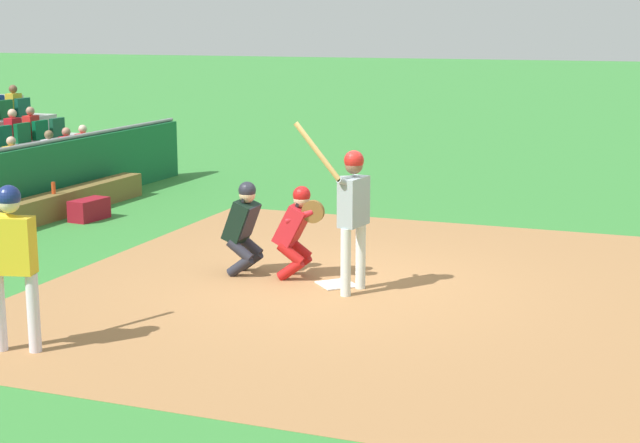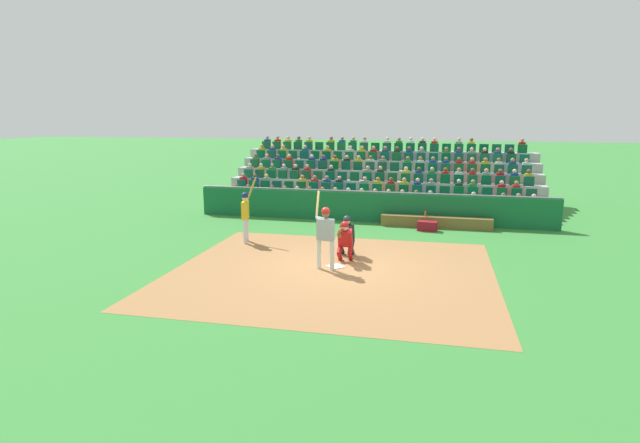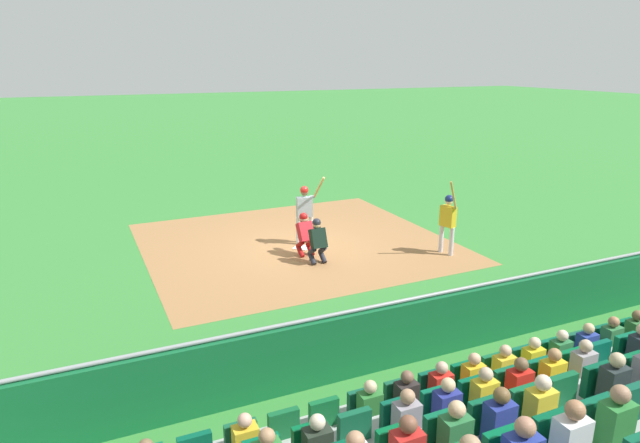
% 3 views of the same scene
% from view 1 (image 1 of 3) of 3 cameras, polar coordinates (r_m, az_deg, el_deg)
% --- Properties ---
extents(ground_plane, '(160.00, 160.00, 0.00)m').
position_cam_1_polar(ground_plane, '(12.69, 0.98, -3.77)').
color(ground_plane, '#358035').
extents(infield_dirt_patch, '(9.09, 8.42, 0.01)m').
position_cam_1_polar(infield_dirt_patch, '(12.53, 3.12, -3.97)').
color(infield_dirt_patch, '#A07043').
rests_on(infield_dirt_patch, ground_plane).
extents(home_plate_marker, '(0.62, 0.62, 0.02)m').
position_cam_1_polar(home_plate_marker, '(12.69, 0.98, -3.70)').
color(home_plate_marker, white).
rests_on(home_plate_marker, infield_dirt_patch).
extents(batter_at_plate, '(0.66, 0.80, 2.19)m').
position_cam_1_polar(batter_at_plate, '(12.11, 1.92, 1.01)').
color(batter_at_plate, silver).
rests_on(batter_at_plate, ground_plane).
extents(catcher_crouching, '(0.49, 0.73, 1.27)m').
position_cam_1_polar(catcher_crouching, '(12.88, -1.38, -0.29)').
color(catcher_crouching, '#AD1514').
rests_on(catcher_crouching, ground_plane).
extents(home_plate_umpire, '(0.47, 0.46, 1.30)m').
position_cam_1_polar(home_plate_umpire, '(13.13, -4.49, -0.12)').
color(home_plate_umpire, '#24252F').
rests_on(home_plate_umpire, ground_plane).
extents(dugout_bench, '(4.31, 0.40, 0.44)m').
position_cam_1_polar(dugout_bench, '(17.92, -14.61, 1.12)').
color(dugout_bench, brown).
rests_on(dugout_bench, ground_plane).
extents(water_bottle_on_bench, '(0.07, 0.07, 0.21)m').
position_cam_1_polar(water_bottle_on_bench, '(17.52, -15.40, 1.92)').
color(water_bottle_on_bench, '#D5431D').
rests_on(water_bottle_on_bench, dugout_bench).
extents(equipment_duffel_bag, '(0.76, 0.43, 0.37)m').
position_cam_1_polar(equipment_duffel_bag, '(17.30, -13.41, 0.69)').
color(equipment_duffel_bag, maroon).
rests_on(equipment_duffel_bag, ground_plane).
extents(on_deck_batter, '(0.47, 0.68, 2.26)m').
position_cam_1_polar(on_deck_batter, '(10.41, -17.69, -1.55)').
color(on_deck_batter, silver).
rests_on(on_deck_batter, ground_plane).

